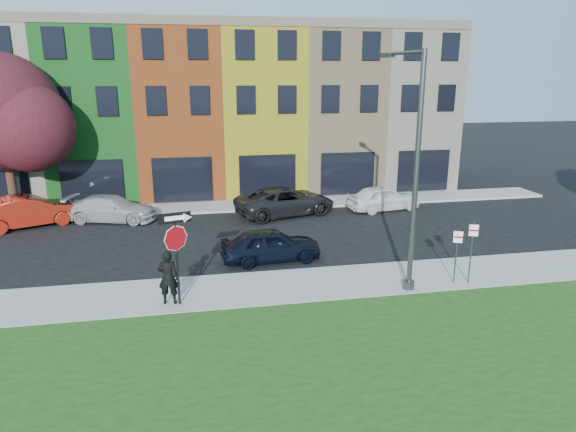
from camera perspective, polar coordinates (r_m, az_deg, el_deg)
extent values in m
plane|color=black|center=(16.34, 6.49, -11.79)|extent=(120.00, 120.00, 0.00)
cube|color=gray|center=(19.49, 9.54, -7.03)|extent=(40.00, 3.00, 0.12)
cube|color=gray|center=(29.79, -7.64, 1.04)|extent=(40.00, 2.40, 0.12)
cube|color=beige|center=(36.64, -27.95, 9.95)|extent=(5.00, 10.00, 10.00)
cube|color=#227C27|center=(35.52, -20.11, 10.68)|extent=(5.00, 10.00, 10.00)
cube|color=#BB511F|center=(35.10, -11.88, 11.24)|extent=(5.00, 10.00, 10.00)
cube|color=yellow|center=(35.38, -3.60, 11.56)|extent=(5.00, 10.00, 10.00)
cube|color=#9A8663|center=(36.35, 4.40, 11.66)|extent=(5.00, 10.00, 10.00)
cube|color=#B8B29C|center=(37.96, 11.86, 11.55)|extent=(5.00, 10.00, 10.00)
cube|color=black|center=(30.60, -6.93, 4.23)|extent=(30.00, 0.12, 2.60)
cylinder|color=black|center=(17.00, -12.22, -4.85)|extent=(0.08, 0.08, 3.06)
cylinder|color=white|center=(16.74, -12.37, -2.42)|extent=(0.85, 0.23, 0.87)
cylinder|color=maroon|center=(16.71, -12.37, -2.45)|extent=(0.81, 0.21, 0.83)
cube|color=black|center=(16.54, -12.51, -0.21)|extent=(1.03, 0.28, 0.34)
cube|color=white|center=(16.51, -12.51, -0.23)|extent=(0.65, 0.17, 0.14)
imported|color=black|center=(17.35, -13.18, -6.64)|extent=(0.77, 0.59, 1.84)
imported|color=black|center=(21.05, -1.92, -3.23)|extent=(2.29, 4.33, 1.39)
imported|color=maroon|center=(28.79, -26.83, 0.46)|extent=(5.28, 6.08, 1.59)
imported|color=#ABABB0|center=(28.25, -19.03, 0.79)|extent=(4.14, 5.54, 1.34)
imported|color=black|center=(27.89, -0.28, 1.67)|extent=(5.49, 6.85, 1.52)
imported|color=white|center=(29.34, 10.57, 1.99)|extent=(3.01, 4.68, 1.41)
cylinder|color=#444649|center=(17.66, 14.04, 4.33)|extent=(0.18, 0.18, 8.11)
cylinder|color=#444649|center=(18.79, 13.25, -7.43)|extent=(0.40, 0.40, 0.30)
cylinder|color=#444649|center=(18.17, 12.97, 17.27)|extent=(0.51, 1.98, 0.12)
cube|color=#444649|center=(19.08, 10.99, 17.13)|extent=(0.35, 0.59, 0.16)
cylinder|color=#444649|center=(19.45, 18.15, -4.26)|extent=(0.05, 0.05, 2.03)
cube|color=white|center=(19.19, 18.38, -2.23)|extent=(0.30, 0.15, 0.42)
cube|color=maroon|center=(19.18, 18.41, -2.25)|extent=(0.30, 0.14, 0.06)
cylinder|color=#444649|center=(19.54, 19.67, -3.84)|extent=(0.05, 0.05, 2.33)
cube|color=white|center=(19.27, 19.94, -1.51)|extent=(0.31, 0.13, 0.42)
cube|color=maroon|center=(19.25, 19.97, -1.53)|extent=(0.30, 0.12, 0.06)
cylinder|color=black|center=(30.83, -28.36, 3.12)|extent=(0.44, 0.44, 3.38)
sphere|color=black|center=(30.36, -29.28, 10.07)|extent=(5.94, 5.94, 5.94)
sphere|color=black|center=(29.13, -26.82, 8.75)|extent=(4.46, 4.46, 4.46)
sphere|color=black|center=(30.79, -28.67, 12.15)|extent=(3.56, 3.56, 3.56)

